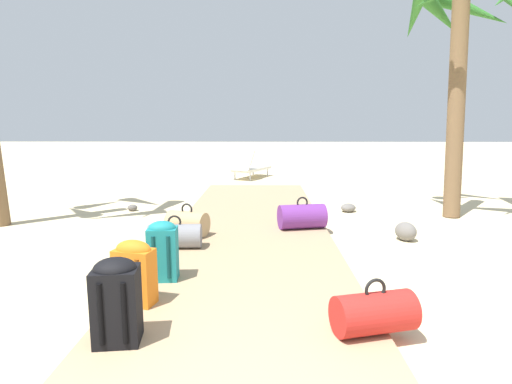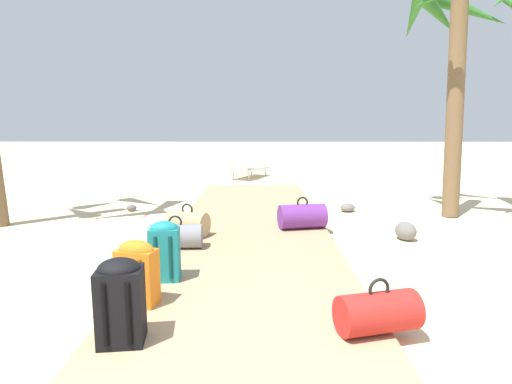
{
  "view_description": "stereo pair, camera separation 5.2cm",
  "coord_description": "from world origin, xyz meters",
  "px_view_note": "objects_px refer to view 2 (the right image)",
  "views": [
    {
      "loc": [
        0.18,
        -1.39,
        1.56
      ],
      "look_at": [
        0.08,
        4.72,
        0.55
      ],
      "focal_mm": 29.37,
      "sensor_mm": 36.0,
      "label": 1
    },
    {
      "loc": [
        0.13,
        -1.39,
        1.56
      ],
      "look_at": [
        0.08,
        4.72,
        0.55
      ],
      "focal_mm": 29.37,
      "sensor_mm": 36.0,
      "label": 2
    }
  ],
  "objects_px": {
    "palm_tree_far_right": "(464,21)",
    "duffel_bag_tan": "(188,223)",
    "backpack_black": "(120,299)",
    "lounge_chair": "(248,167)",
    "duffel_bag_purple": "(302,216)",
    "duffel_bag_red": "(378,312)",
    "duffel_bag_grey": "(176,236)",
    "backpack_orange": "(137,271)",
    "backpack_teal": "(165,249)"
  },
  "relations": [
    {
      "from": "palm_tree_far_right",
      "to": "backpack_orange",
      "type": "bearing_deg",
      "value": -138.4
    },
    {
      "from": "duffel_bag_tan",
      "to": "palm_tree_far_right",
      "type": "height_order",
      "value": "palm_tree_far_right"
    },
    {
      "from": "backpack_orange",
      "to": "duffel_bag_grey",
      "type": "bearing_deg",
      "value": 90.04
    },
    {
      "from": "backpack_teal",
      "to": "palm_tree_far_right",
      "type": "xyz_separation_m",
      "value": [
        4.15,
        3.23,
        2.78
      ]
    },
    {
      "from": "backpack_teal",
      "to": "backpack_orange",
      "type": "bearing_deg",
      "value": -100.73
    },
    {
      "from": "backpack_teal",
      "to": "duffel_bag_purple",
      "type": "bearing_deg",
      "value": 52.97
    },
    {
      "from": "duffel_bag_grey",
      "to": "palm_tree_far_right",
      "type": "xyz_separation_m",
      "value": [
        4.25,
        2.2,
        2.94
      ]
    },
    {
      "from": "duffel_bag_grey",
      "to": "backpack_orange",
      "type": "bearing_deg",
      "value": -89.96
    },
    {
      "from": "backpack_orange",
      "to": "backpack_teal",
      "type": "bearing_deg",
      "value": 79.27
    },
    {
      "from": "duffel_bag_grey",
      "to": "duffel_bag_red",
      "type": "distance_m",
      "value": 2.74
    },
    {
      "from": "duffel_bag_red",
      "to": "backpack_black",
      "type": "height_order",
      "value": "backpack_black"
    },
    {
      "from": "duffel_bag_red",
      "to": "backpack_orange",
      "type": "distance_m",
      "value": 1.9
    },
    {
      "from": "backpack_teal",
      "to": "palm_tree_far_right",
      "type": "height_order",
      "value": "palm_tree_far_right"
    },
    {
      "from": "palm_tree_far_right",
      "to": "lounge_chair",
      "type": "bearing_deg",
      "value": 126.91
    },
    {
      "from": "duffel_bag_red",
      "to": "palm_tree_far_right",
      "type": "xyz_separation_m",
      "value": [
        2.41,
        4.22,
        2.93
      ]
    },
    {
      "from": "duffel_bag_purple",
      "to": "duffel_bag_red",
      "type": "bearing_deg",
      "value": -85.42
    },
    {
      "from": "duffel_bag_purple",
      "to": "backpack_black",
      "type": "relative_size",
      "value": 1.18
    },
    {
      "from": "backpack_black",
      "to": "palm_tree_far_right",
      "type": "distance_m",
      "value": 6.66
    },
    {
      "from": "duffel_bag_purple",
      "to": "palm_tree_far_right",
      "type": "bearing_deg",
      "value": 25.01
    },
    {
      "from": "backpack_teal",
      "to": "backpack_orange",
      "type": "xyz_separation_m",
      "value": [
        -0.1,
        -0.55,
        -0.01
      ]
    },
    {
      "from": "backpack_teal",
      "to": "backpack_orange",
      "type": "distance_m",
      "value": 0.56
    },
    {
      "from": "duffel_bag_grey",
      "to": "duffel_bag_red",
      "type": "relative_size",
      "value": 1.01
    },
    {
      "from": "duffel_bag_purple",
      "to": "palm_tree_far_right",
      "type": "relative_size",
      "value": 0.17
    },
    {
      "from": "duffel_bag_grey",
      "to": "lounge_chair",
      "type": "xyz_separation_m",
      "value": [
        0.66,
        6.97,
        0.1
      ]
    },
    {
      "from": "duffel_bag_tan",
      "to": "backpack_orange",
      "type": "xyz_separation_m",
      "value": [
        -0.05,
        -2.14,
        0.12
      ]
    },
    {
      "from": "backpack_black",
      "to": "lounge_chair",
      "type": "relative_size",
      "value": 0.37
    },
    {
      "from": "lounge_chair",
      "to": "backpack_orange",
      "type": "bearing_deg",
      "value": -94.42
    },
    {
      "from": "duffel_bag_purple",
      "to": "duffel_bag_red",
      "type": "relative_size",
      "value": 1.11
    },
    {
      "from": "backpack_orange",
      "to": "lounge_chair",
      "type": "height_order",
      "value": "lounge_chair"
    },
    {
      "from": "lounge_chair",
      "to": "duffel_bag_tan",
      "type": "bearing_deg",
      "value": -95.48
    },
    {
      "from": "backpack_teal",
      "to": "lounge_chair",
      "type": "relative_size",
      "value": 0.35
    },
    {
      "from": "duffel_bag_red",
      "to": "backpack_black",
      "type": "relative_size",
      "value": 1.06
    },
    {
      "from": "duffel_bag_grey",
      "to": "duffel_bag_purple",
      "type": "bearing_deg",
      "value": 30.87
    },
    {
      "from": "backpack_teal",
      "to": "duffel_bag_tan",
      "type": "distance_m",
      "value": 1.6
    },
    {
      "from": "duffel_bag_tan",
      "to": "backpack_black",
      "type": "xyz_separation_m",
      "value": [
        0.02,
        -2.75,
        0.15
      ]
    },
    {
      "from": "duffel_bag_grey",
      "to": "duffel_bag_tan",
      "type": "xyz_separation_m",
      "value": [
        0.05,
        0.56,
        0.02
      ]
    },
    {
      "from": "palm_tree_far_right",
      "to": "duffel_bag_tan",
      "type": "bearing_deg",
      "value": -158.77
    },
    {
      "from": "backpack_black",
      "to": "backpack_orange",
      "type": "relative_size",
      "value": 1.1
    },
    {
      "from": "backpack_orange",
      "to": "lounge_chair",
      "type": "relative_size",
      "value": 0.34
    },
    {
      "from": "duffel_bag_grey",
      "to": "duffel_bag_tan",
      "type": "height_order",
      "value": "duffel_bag_tan"
    },
    {
      "from": "backpack_teal",
      "to": "duffel_bag_red",
      "type": "bearing_deg",
      "value": -29.82
    },
    {
      "from": "backpack_teal",
      "to": "backpack_black",
      "type": "height_order",
      "value": "backpack_black"
    },
    {
      "from": "backpack_orange",
      "to": "duffel_bag_purple",
      "type": "bearing_deg",
      "value": 57.69
    },
    {
      "from": "duffel_bag_tan",
      "to": "palm_tree_far_right",
      "type": "xyz_separation_m",
      "value": [
        4.2,
        1.63,
        2.92
      ]
    },
    {
      "from": "backpack_teal",
      "to": "palm_tree_far_right",
      "type": "relative_size",
      "value": 0.14
    },
    {
      "from": "duffel_bag_grey",
      "to": "duffel_bag_purple",
      "type": "relative_size",
      "value": 0.91
    },
    {
      "from": "duffel_bag_purple",
      "to": "palm_tree_far_right",
      "type": "distance_m",
      "value": 4.12
    },
    {
      "from": "backpack_black",
      "to": "duffel_bag_red",
      "type": "bearing_deg",
      "value": 5.15
    },
    {
      "from": "duffel_bag_grey",
      "to": "palm_tree_far_right",
      "type": "distance_m",
      "value": 5.62
    },
    {
      "from": "duffel_bag_red",
      "to": "duffel_bag_tan",
      "type": "distance_m",
      "value": 3.15
    }
  ]
}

